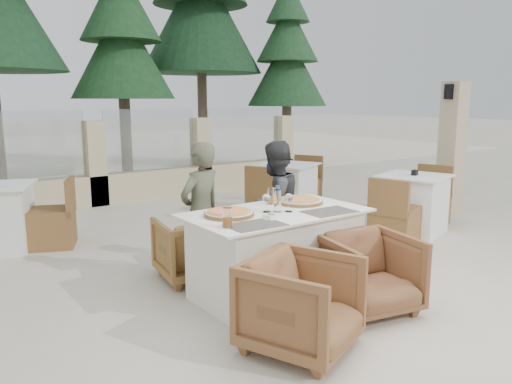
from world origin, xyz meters
TOP-DOWN VIEW (x-y plane):
  - ground at (0.00, 0.00)m, footprint 80.00×80.00m
  - perimeter_wall_far at (0.00, 4.80)m, footprint 10.00×0.34m
  - lantern_pillar at (4.20, 1.00)m, footprint 0.34×0.34m
  - pine_centre at (1.50, 7.20)m, footprint 2.20×2.20m
  - pine_mid_right at (3.80, 7.80)m, footprint 2.99×2.99m
  - pine_far_right at (5.50, 6.50)m, footprint 1.98×1.98m
  - dining_table at (-0.02, -0.01)m, footprint 1.60×0.90m
  - placemat_near_left at (-0.45, -0.29)m, footprint 0.46×0.32m
  - placemat_near_right at (0.36, -0.29)m, footprint 0.46×0.32m
  - pizza_left at (-0.44, 0.10)m, footprint 0.55×0.55m
  - pizza_right at (0.39, 0.13)m, footprint 0.54×0.54m
  - water_bottle at (-0.01, -0.02)m, footprint 0.09×0.09m
  - wine_glass_centre at (-0.10, 0.02)m, footprint 0.10×0.10m
  - wine_glass_near at (0.07, -0.08)m, footprint 0.10×0.10m
  - beer_glass_left at (-0.66, -0.21)m, footprint 0.09×0.09m
  - beer_glass_right at (0.15, 0.27)m, footprint 0.10×0.10m
  - olive_dish at (-0.22, -0.19)m, footprint 0.13×0.13m
  - armchair_far_left at (-0.41, 0.82)m, footprint 0.74×0.76m
  - armchair_far_right at (0.45, 0.82)m, footprint 0.68×0.70m
  - armchair_near_left at (-0.50, -0.90)m, footprint 0.94×0.95m
  - armchair_near_right at (0.39, -0.73)m, footprint 0.83×0.85m
  - diner_left at (-0.37, 0.71)m, footprint 0.56×0.45m
  - diner_right at (0.44, 0.59)m, footprint 0.73×0.62m
  - bg_table_b at (2.16, 2.47)m, footprint 1.83×1.43m
  - bg_table_c at (2.76, 0.59)m, footprint 1.80×1.25m

SIDE VIEW (x-z plane):
  - ground at x=0.00m, z-range 0.00..0.00m
  - armchair_far_left at x=-0.41m, z-range 0.00..0.61m
  - armchair_far_right at x=0.45m, z-range 0.00..0.62m
  - armchair_near_right at x=0.39m, z-range 0.00..0.65m
  - armchair_near_left at x=-0.50m, z-range 0.00..0.67m
  - dining_table at x=-0.02m, z-range 0.00..0.77m
  - bg_table_b at x=2.16m, z-range 0.00..0.77m
  - bg_table_c at x=2.76m, z-range 0.00..0.77m
  - diner_right at x=0.44m, z-range 0.00..1.33m
  - diner_left at x=-0.37m, z-range 0.00..1.35m
  - placemat_near_left at x=-0.45m, z-range 0.77..0.77m
  - placemat_near_right at x=0.36m, z-range 0.77..0.77m
  - olive_dish at x=-0.22m, z-range 0.77..0.81m
  - pizza_left at x=-0.44m, z-range 0.77..0.83m
  - pizza_right at x=0.39m, z-range 0.77..0.83m
  - perimeter_wall_far at x=0.00m, z-range 0.00..1.60m
  - beer_glass_left at x=-0.66m, z-range 0.77..0.92m
  - beer_glass_right at x=0.15m, z-range 0.77..0.93m
  - wine_glass_centre at x=-0.10m, z-range 0.77..0.95m
  - wine_glass_near at x=0.07m, z-range 0.77..0.95m
  - water_bottle at x=-0.01m, z-range 0.77..1.00m
  - lantern_pillar at x=4.20m, z-range 0.00..2.00m
  - pine_far_right at x=5.50m, z-range 0.00..4.50m
  - pine_centre at x=1.50m, z-range 0.00..5.00m
  - pine_mid_right at x=3.80m, z-range 0.00..6.80m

